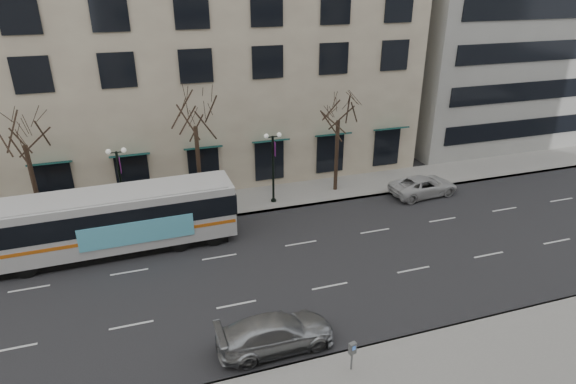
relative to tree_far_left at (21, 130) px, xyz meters
name	(u,v)px	position (x,y,z in m)	size (l,w,h in m)	color
ground	(227,279)	(10.00, -8.80, -6.70)	(160.00, 160.00, 0.00)	black
sidewalk_far	(271,198)	(15.00, 0.20, -6.62)	(80.00, 4.00, 0.15)	gray
building_hotel	(143,14)	(8.00, 12.20, 5.30)	(40.00, 20.00, 24.00)	tan
tree_far_left	(21,130)	(0.00, 0.00, 0.00)	(3.60, 3.60, 8.34)	black
tree_far_mid	(194,112)	(10.00, 0.00, 0.21)	(3.60, 3.60, 8.55)	black
tree_far_right	(339,107)	(20.00, 0.00, -0.28)	(3.60, 3.60, 8.06)	black
lamp_post_left	(121,182)	(5.01, -0.60, -3.75)	(1.22, 0.45, 5.21)	black
lamp_post_right	(273,165)	(15.01, -0.60, -3.75)	(1.22, 0.45, 5.21)	black
city_bus	(117,219)	(4.62, -3.88, -4.67)	(13.77, 3.31, 3.72)	silver
silver_car	(276,333)	(11.03, -14.52, -5.95)	(2.11, 5.18, 1.50)	#9FA2A6
white_pickup	(424,186)	(25.92, -2.60, -5.99)	(2.36, 5.11, 1.42)	#BCBCBC
pay_station	(352,350)	(13.55, -16.88, -5.57)	(0.32, 0.24, 1.36)	slate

